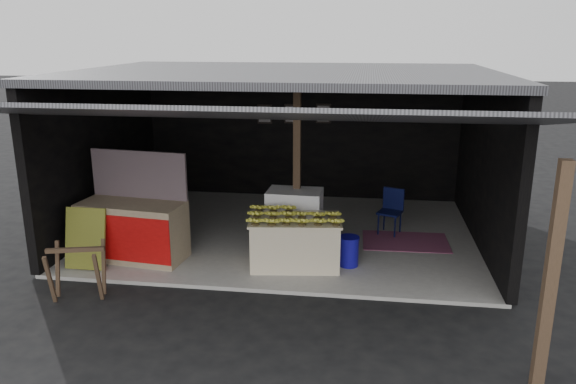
# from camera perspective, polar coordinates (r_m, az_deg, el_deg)

# --- Properties ---
(ground) EXTENTS (80.00, 80.00, 0.00)m
(ground) POSITION_cam_1_polar(r_m,az_deg,el_deg) (8.27, -2.90, -10.21)
(ground) COLOR black
(ground) RESTS_ON ground
(concrete_slab) EXTENTS (7.00, 5.00, 0.06)m
(concrete_slab) POSITION_cam_1_polar(r_m,az_deg,el_deg) (10.53, -0.33, -4.16)
(concrete_slab) COLOR gray
(concrete_slab) RESTS_ON ground
(shophouse) EXTENTS (7.40, 7.29, 3.02)m
(shophouse) POSITION_cam_1_polar(r_m,az_deg,el_deg) (10.33, -0.08, 7.30)
(shophouse) COLOR black
(shophouse) RESTS_ON ground
(banana_table) EXTENTS (1.53, 1.05, 0.79)m
(banana_table) POSITION_cam_1_polar(r_m,az_deg,el_deg) (8.90, 0.72, -5.08)
(banana_table) COLOR beige
(banana_table) RESTS_ON concrete_slab
(banana_pile) EXTENTS (1.40, 0.94, 0.16)m
(banana_pile) POSITION_cam_1_polar(r_m,az_deg,el_deg) (8.74, 0.73, -2.21)
(banana_pile) COLOR gold
(banana_pile) RESTS_ON banana_table
(white_crate) EXTENTS (0.94, 0.66, 1.02)m
(white_crate) POSITION_cam_1_polar(r_m,az_deg,el_deg) (9.61, 0.67, -2.76)
(white_crate) COLOR white
(white_crate) RESTS_ON concrete_slab
(neighbor_stall) EXTENTS (1.76, 0.95, 1.74)m
(neighbor_stall) POSITION_cam_1_polar(r_m,az_deg,el_deg) (9.49, -15.47, -3.53)
(neighbor_stall) COLOR #998466
(neighbor_stall) RESTS_ON concrete_slab
(green_signboard) EXTENTS (0.65, 0.27, 0.95)m
(green_signboard) POSITION_cam_1_polar(r_m,az_deg,el_deg) (9.33, -19.89, -4.47)
(green_signboard) COLOR black
(green_signboard) RESTS_ON concrete_slab
(sawhorse) EXTENTS (0.84, 0.83, 0.77)m
(sawhorse) POSITION_cam_1_polar(r_m,az_deg,el_deg) (8.42, -20.66, -7.13)
(sawhorse) COLOR #4D3726
(sawhorse) RESTS_ON ground
(water_barrel) EXTENTS (0.31, 0.31, 0.45)m
(water_barrel) POSITION_cam_1_polar(r_m,az_deg,el_deg) (9.00, 6.19, -6.08)
(water_barrel) COLOR #110C87
(water_barrel) RESTS_ON concrete_slab
(plastic_chair) EXTENTS (0.51, 0.51, 0.83)m
(plastic_chair) POSITION_cam_1_polar(r_m,az_deg,el_deg) (10.48, 10.48, -1.54)
(plastic_chair) COLOR #090D33
(plastic_chair) RESTS_ON concrete_slab
(magenta_rug) EXTENTS (1.52, 1.03, 0.01)m
(magenta_rug) POSITION_cam_1_polar(r_m,az_deg,el_deg) (10.23, 11.84, -4.93)
(magenta_rug) COLOR #70184A
(magenta_rug) RESTS_ON concrete_slab
(picture_frames) EXTENTS (1.62, 0.04, 0.46)m
(picture_frames) POSITION_cam_1_polar(r_m,az_deg,el_deg) (12.41, 0.52, 7.95)
(picture_frames) COLOR black
(picture_frames) RESTS_ON shophouse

